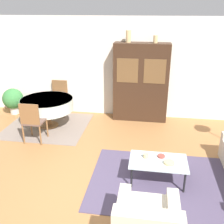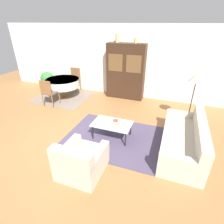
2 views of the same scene
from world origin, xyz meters
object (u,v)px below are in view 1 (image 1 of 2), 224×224
vase_short (155,39)px  bowl_small (161,156)px  coffee_table (158,163)px  cup (146,156)px  bowl (169,163)px  dining_chair_far (59,95)px  dining_chair_near (32,120)px  potted_plant (13,99)px  display_cabinet (141,83)px  vase_tall (128,36)px  dining_table (47,104)px

vase_short → bowl_small: bearing=-85.6°
coffee_table → cup: bearing=161.2°
bowl → dining_chair_far: bearing=135.9°
dining_chair_near → potted_plant: 2.05m
bowl → display_cabinet: bearing=102.9°
dining_chair_far → bowl_small: size_ratio=7.41×
cup → bowl: bearing=-18.9°
display_cabinet → bowl_small: size_ratio=15.93×
vase_short → potted_plant: bearing=-177.4°
display_cabinet → dining_chair_near: size_ratio=2.15×
bowl → bowl_small: bearing=123.1°
vase_short → vase_tall: bearing=180.0°
dining_chair_far → cup: size_ratio=9.85×
coffee_table → dining_chair_far: dining_chair_far is taller
cup → vase_tall: size_ratio=0.33×
dining_chair_far → vase_tall: (1.95, -0.02, 1.66)m
bowl → vase_tall: size_ratio=0.62×
display_cabinet → vase_tall: vase_tall is taller
cup → bowl: cup is taller
coffee_table → dining_table: dining_table is taller
dining_chair_near → bowl_small: 2.98m
dining_chair_near → bowl_small: bearing=-17.9°
dining_chair_far → vase_tall: size_ratio=3.24×
dining_chair_near → vase_short: vase_short is taller
display_cabinet → cup: 2.79m
dining_table → vase_tall: (1.95, 0.86, 1.62)m
cup → bowl_small: cup is taller
display_cabinet → cup: size_ratio=21.18×
vase_short → bowl: bearing=-83.3°
display_cabinet → dining_chair_near: 2.93m
vase_tall → vase_short: vase_tall is taller
vase_short → display_cabinet: bearing=-179.8°
bowl_small → vase_tall: bearing=108.4°
bowl → potted_plant: (-4.29, 2.68, -0.00)m
dining_chair_near → vase_tall: 3.10m
vase_tall → potted_plant: size_ratio=0.40×
coffee_table → dining_table: (-2.79, 1.93, 0.22)m
bowl → vase_short: (-0.34, 2.85, 1.72)m
coffee_table → vase_tall: size_ratio=3.37×
dining_table → dining_chair_near: (0.00, -0.88, -0.05)m
coffee_table → bowl: size_ratio=5.40×
dining_table → dining_chair_near: 0.88m
vase_short → potted_plant: size_ratio=0.25×
dining_chair_far → bowl_small: (2.84, -2.67, -0.12)m
dining_chair_near → bowl_small: (2.84, -0.91, -0.12)m
bowl → vase_short: bearing=96.7°
coffee_table → vase_short: (-0.16, 2.79, 1.78)m
bowl → bowl_small: 0.24m
bowl_small → vase_short: vase_short is taller
vase_short → cup: bearing=-91.4°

